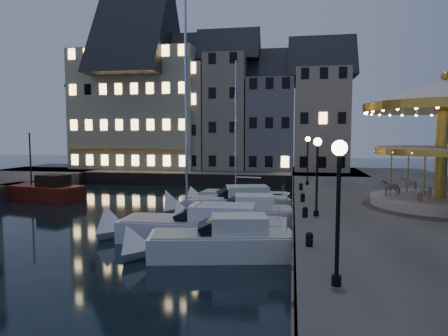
% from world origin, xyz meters
% --- Properties ---
extents(ground, '(160.00, 160.00, 0.00)m').
position_xyz_m(ground, '(0.00, 0.00, 0.00)').
color(ground, black).
rests_on(ground, ground).
extents(quay_east, '(16.00, 56.00, 1.30)m').
position_xyz_m(quay_east, '(14.00, 6.00, 0.65)').
color(quay_east, '#474442').
rests_on(quay_east, ground).
extents(quay_north, '(44.00, 12.00, 1.30)m').
position_xyz_m(quay_north, '(-8.00, 28.00, 0.65)').
color(quay_north, '#474442').
rests_on(quay_north, ground).
extents(quaywall_e, '(0.15, 44.00, 1.30)m').
position_xyz_m(quaywall_e, '(6.00, 6.00, 0.65)').
color(quaywall_e, '#47423A').
rests_on(quaywall_e, ground).
extents(quaywall_n, '(48.00, 0.15, 1.30)m').
position_xyz_m(quaywall_n, '(-6.00, 22.00, 0.65)').
color(quaywall_n, '#47423A').
rests_on(quaywall_n, ground).
extents(streetlamp_a, '(0.44, 0.44, 4.17)m').
position_xyz_m(streetlamp_a, '(7.20, -9.00, 4.02)').
color(streetlamp_a, black).
rests_on(streetlamp_a, quay_east).
extents(streetlamp_b, '(0.44, 0.44, 4.17)m').
position_xyz_m(streetlamp_b, '(7.20, 1.00, 4.02)').
color(streetlamp_b, black).
rests_on(streetlamp_b, quay_east).
extents(streetlamp_c, '(0.44, 0.44, 4.17)m').
position_xyz_m(streetlamp_c, '(7.20, 14.50, 4.02)').
color(streetlamp_c, black).
rests_on(streetlamp_c, quay_east).
extents(bollard_a, '(0.30, 0.30, 0.57)m').
position_xyz_m(bollard_a, '(6.60, -5.00, 1.60)').
color(bollard_a, black).
rests_on(bollard_a, quay_east).
extents(bollard_b, '(0.30, 0.30, 0.57)m').
position_xyz_m(bollard_b, '(6.60, 0.50, 1.60)').
color(bollard_b, black).
rests_on(bollard_b, quay_east).
extents(bollard_c, '(0.30, 0.30, 0.57)m').
position_xyz_m(bollard_c, '(6.60, 5.50, 1.60)').
color(bollard_c, black).
rests_on(bollard_c, quay_east).
extents(bollard_d, '(0.30, 0.30, 0.57)m').
position_xyz_m(bollard_d, '(6.60, 11.00, 1.60)').
color(bollard_d, black).
rests_on(bollard_d, quay_east).
extents(townhouse_na, '(5.50, 8.00, 12.80)m').
position_xyz_m(townhouse_na, '(-19.50, 30.00, 7.78)').
color(townhouse_na, '#9A9673').
rests_on(townhouse_na, quay_north).
extents(townhouse_nb, '(6.16, 8.00, 13.80)m').
position_xyz_m(townhouse_nb, '(-14.05, 30.00, 8.28)').
color(townhouse_nb, slate).
rests_on(townhouse_nb, quay_north).
extents(townhouse_nc, '(6.82, 8.00, 14.80)m').
position_xyz_m(townhouse_nc, '(-8.00, 30.00, 8.78)').
color(townhouse_nc, '#AC9F8B').
rests_on(townhouse_nc, quay_north).
extents(townhouse_nd, '(5.50, 8.00, 15.80)m').
position_xyz_m(townhouse_nd, '(-2.25, 30.00, 9.28)').
color(townhouse_nd, gray).
rests_on(townhouse_nd, quay_north).
extents(townhouse_ne, '(6.16, 8.00, 12.80)m').
position_xyz_m(townhouse_ne, '(3.20, 30.00, 7.78)').
color(townhouse_ne, slate).
rests_on(townhouse_ne, quay_north).
extents(townhouse_nf, '(6.82, 8.00, 13.80)m').
position_xyz_m(townhouse_nf, '(9.25, 30.00, 8.28)').
color(townhouse_nf, tan).
rests_on(townhouse_nf, quay_north).
extents(hotel_corner, '(17.60, 9.00, 16.80)m').
position_xyz_m(hotel_corner, '(-14.00, 30.00, 9.78)').
color(hotel_corner, '#C0BB93').
rests_on(hotel_corner, quay_north).
extents(motorboat_b, '(7.72, 3.54, 2.15)m').
position_xyz_m(motorboat_b, '(2.38, -2.99, 0.64)').
color(motorboat_b, silver).
rests_on(motorboat_b, ground).
extents(motorboat_c, '(9.88, 2.83, 13.15)m').
position_xyz_m(motorboat_c, '(0.88, -0.17, 0.68)').
color(motorboat_c, silver).
rests_on(motorboat_c, ground).
extents(motorboat_d, '(7.22, 3.09, 2.15)m').
position_xyz_m(motorboat_d, '(2.50, 3.46, 0.64)').
color(motorboat_d, white).
rests_on(motorboat_d, ground).
extents(motorboat_e, '(8.85, 4.59, 2.15)m').
position_xyz_m(motorboat_e, '(1.45, 7.45, 0.64)').
color(motorboat_e, silver).
rests_on(motorboat_e, ground).
extents(motorboat_f, '(8.03, 2.90, 10.60)m').
position_xyz_m(motorboat_f, '(1.64, 10.28, 0.53)').
color(motorboat_f, silver).
rests_on(motorboat_f, ground).
extents(red_fishing_boat, '(8.05, 4.26, 6.00)m').
position_xyz_m(red_fishing_boat, '(-15.23, 10.21, 0.70)').
color(red_fishing_boat, maroon).
rests_on(red_fishing_boat, ground).
extents(carousel, '(9.21, 9.21, 8.06)m').
position_xyz_m(carousel, '(14.80, 5.44, 6.61)').
color(carousel, beige).
rests_on(carousel, quay_east).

